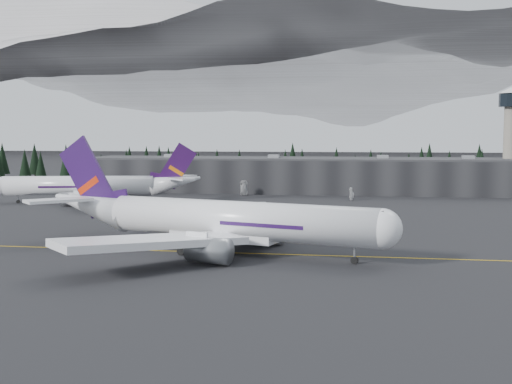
% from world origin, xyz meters
% --- Properties ---
extents(ground, '(1400.00, 1400.00, 0.00)m').
position_xyz_m(ground, '(0.00, 0.00, 0.00)').
color(ground, black).
rests_on(ground, ground).
extents(taxiline, '(400.00, 0.40, 0.02)m').
position_xyz_m(taxiline, '(0.00, -2.00, 0.01)').
color(taxiline, gold).
rests_on(taxiline, ground).
extents(terminal, '(160.00, 30.00, 12.60)m').
position_xyz_m(terminal, '(0.00, 125.00, 6.30)').
color(terminal, black).
rests_on(terminal, ground).
extents(control_tower, '(10.00, 10.00, 37.70)m').
position_xyz_m(control_tower, '(75.00, 128.00, 23.41)').
color(control_tower, gray).
rests_on(control_tower, ground).
extents(treeline, '(360.00, 20.00, 15.00)m').
position_xyz_m(treeline, '(0.00, 162.00, 7.50)').
color(treeline, black).
rests_on(treeline, ground).
extents(mountain_ridge, '(4400.00, 900.00, 420.00)m').
position_xyz_m(mountain_ridge, '(0.00, 1000.00, 0.00)').
color(mountain_ridge, white).
rests_on(mountain_ridge, ground).
extents(jet_main, '(69.44, 62.93, 20.88)m').
position_xyz_m(jet_main, '(-5.27, -0.92, 5.89)').
color(jet_main, white).
rests_on(jet_main, ground).
extents(jet_parked, '(62.61, 57.16, 18.68)m').
position_xyz_m(jet_parked, '(-58.63, 75.32, 5.27)').
color(jet_parked, silver).
rests_on(jet_parked, ground).
extents(gse_vehicle_a, '(3.27, 5.60, 1.46)m').
position_xyz_m(gse_vehicle_a, '(-17.96, 106.00, 0.73)').
color(gse_vehicle_a, '#BABABC').
rests_on(gse_vehicle_a, ground).
extents(gse_vehicle_b, '(4.48, 2.46, 1.44)m').
position_xyz_m(gse_vehicle_b, '(19.31, 94.79, 0.72)').
color(gse_vehicle_b, silver).
rests_on(gse_vehicle_b, ground).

